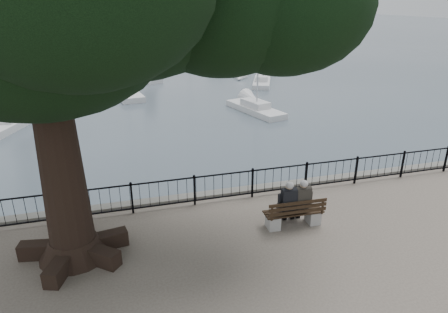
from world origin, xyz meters
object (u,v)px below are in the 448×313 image
object	(u,v)px
person_right	(300,203)
lion_monument	(145,37)
person_left	(286,205)
bench	(294,216)

from	to	relation	value
person_right	lion_monument	size ratio (longest dim) A/B	0.16
person_left	person_right	size ratio (longest dim) A/B	1.00
lion_monument	person_left	bearing A→B (deg)	-90.76
person_right	lion_monument	world-z (taller)	lion_monument
bench	lion_monument	size ratio (longest dim) A/B	0.20
lion_monument	person_right	bearing A→B (deg)	-90.24
person_left	person_right	world-z (taller)	same
person_left	lion_monument	distance (m)	49.43
bench	person_left	world-z (taller)	person_left
bench	person_left	distance (m)	0.43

